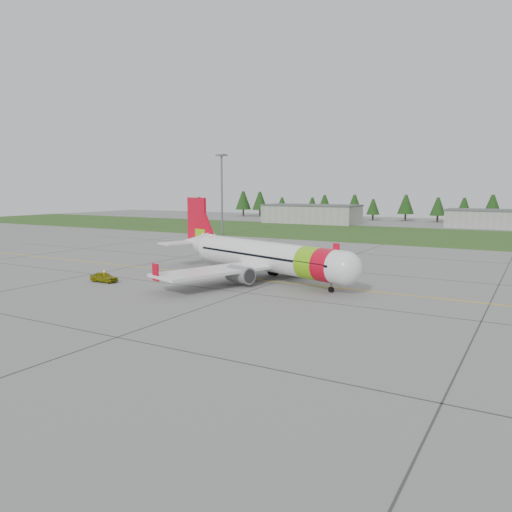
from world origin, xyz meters
The scene contains 10 objects.
ground centered at (0.00, 0.00, 0.00)m, with size 320.00×320.00×0.00m, color gray.
aircraft centered at (7.35, 9.02, 3.04)m, with size 33.59×31.85×10.53m.
follow_me_car centered at (-9.13, -3.36, 1.90)m, with size 1.53×1.30×3.80m, color yellow.
service_van centered at (-32.04, 52.48, 2.08)m, with size 1.45×1.37×4.17m, color silver.
grass_strip centered at (0.00, 82.00, 0.01)m, with size 320.00×50.00×0.03m, color #30561E.
taxi_guideline centered at (0.00, 8.00, 0.01)m, with size 120.00×0.25×0.02m, color gold.
hangar_west centered at (-30.00, 110.00, 3.00)m, with size 32.00×14.00×6.00m, color #A8A8A3.
hangar_east centered at (25.00, 118.00, 2.60)m, with size 24.00×12.00×5.20m, color #A8A8A3.
floodlight_mast centered at (-32.00, 58.00, 10.00)m, with size 0.50×0.50×20.00m, color slate.
treeline centered at (0.00, 138.00, 5.00)m, with size 160.00×8.00×10.00m, color #1C3F14, non-canonical shape.
Camera 1 is at (39.23, -48.17, 11.97)m, focal length 35.00 mm.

